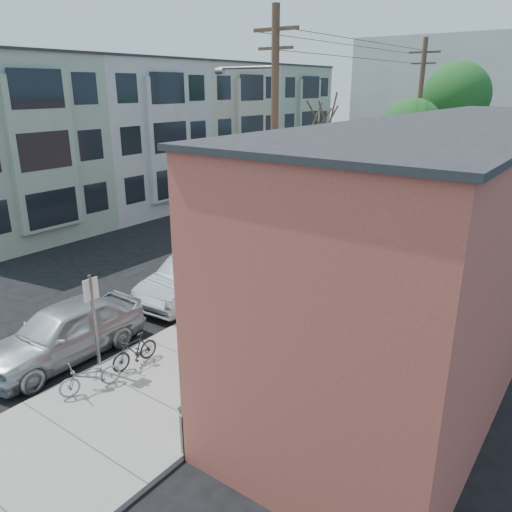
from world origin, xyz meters
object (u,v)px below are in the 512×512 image
Objects in this scene: parked_bike_b at (90,376)px; car_3 at (331,217)px; tree_leafy_far at (457,96)px; car_2 at (281,240)px; parked_bike_a at (135,351)px; tree_bare at (316,204)px; car_0 at (64,332)px; patron_green at (289,318)px; patron_grey at (312,314)px; patio_chair_a at (284,349)px; sign_post at (94,315)px; parking_meter_near at (197,294)px; tree_leafy_mid at (412,130)px; car_1 at (195,276)px; parking_meter_far at (315,239)px; utility_pole_near at (273,147)px; patio_chair_b at (192,407)px; bus at (381,162)px; cyclist at (244,312)px.

parked_bike_b is 17.80m from car_3.
car_2 is at bearing -97.06° from tree_leafy_far.
tree_bare is at bearing 94.28° from parked_bike_a.
patron_green is at bearing 38.87° from car_0.
patio_chair_a is at bearing -16.37° from patron_grey.
parking_meter_near is at bearing 91.41° from sign_post.
car_1 is at bearing -97.09° from tree_leafy_mid.
parking_meter_far is 0.12× the size of utility_pole_near.
bus reaches higher than patio_chair_b.
bus is (-7.31, 27.70, 0.66)m from cyclist.
tree_leafy_far is (0.45, 29.87, 5.05)m from sign_post.
car_1 is at bearing -87.25° from bus.
patio_chair_b is (3.58, -0.16, -1.24)m from sign_post.
patron_green is at bearing 50.29° from sign_post.
parked_bike_b is (0.70, -12.60, -0.42)m from parking_meter_far.
cyclist reaches higher than patio_chair_a.
parking_meter_far is at bearing 90.00° from parking_meter_near.
parking_meter_near is 1.41× the size of patio_chair_a.
sign_post is 3.18× the size of patio_chair_a.
tree_leafy_far is at bearing 73.73° from car_3.
parking_meter_far is at bearing -75.69° from car_3.
parked_bike_a is 31.33m from bus.
parked_bike_b is 0.36× the size of car_2.
cyclist reaches higher than car_2.
tree_leafy_mid reaches higher than patron_grey.
car_2 is at bearing -60.90° from cyclist.
parking_meter_near is 0.28× the size of car_2.
patio_chair_a is 0.56× the size of parked_bike_b.
patio_chair_a is at bearing 31.81° from patron_green.
tree_leafy_mid is 7.68× the size of patio_chair_a.
patron_grey is at bearing -50.94° from car_2.
car_1 is at bearing 89.12° from car_0.
parked_bike_a reaches higher than patio_chair_b.
utility_pole_near reaches higher than tree_bare.
parking_meter_far is 0.65× the size of patron_green.
tree_leafy_far is at bearing -21.60° from bus.
patio_chair_b is 0.18× the size of car_3.
utility_pole_near reaches higher than car_3.
sign_post is 4.15m from parking_meter_near.
patron_green is 0.40× the size of car_3.
patio_chair_b is at bearing -53.05° from car_1.
parking_meter_near is at bearing -96.09° from patron_grey.
parked_bike_b is at bearing 75.64° from cyclist.
tree_leafy_mid is at bearing 88.81° from sign_post.
car_0 is (-1.49, -4.03, -0.15)m from parking_meter_near.
car_3 is at bearing 91.59° from car_2.
parking_meter_far is at bearing 5.03° from car_2.
car_3 is at bearing 110.15° from parking_meter_far.
patron_grey is (0.00, 1.48, 0.50)m from patio_chair_a.
patio_chair_a is 29.70m from bus.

